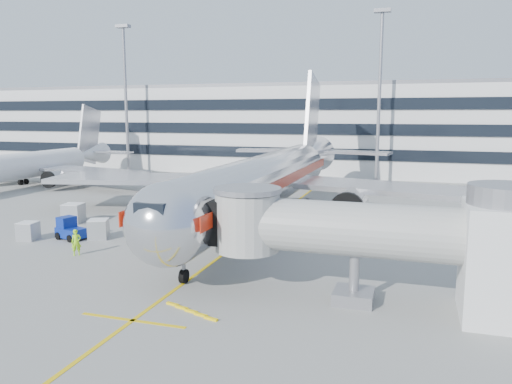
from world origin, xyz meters
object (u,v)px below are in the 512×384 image
(cargo_container_left, at_px, (28,231))
(cargo_container_right, at_px, (73,213))
(baggage_tug, at_px, (70,229))
(cargo_container_front, at_px, (99,229))
(main_jet, at_px, (271,178))
(belt_loader, at_px, (182,231))
(ramp_worker, at_px, (76,242))

(cargo_container_left, distance_m, cargo_container_right, 6.88)
(baggage_tug, height_order, cargo_container_front, baggage_tug)
(main_jet, xyz_separation_m, belt_loader, (-5.30, -9.14, -3.66))
(cargo_container_right, height_order, ramp_worker, ramp_worker)
(main_jet, height_order, baggage_tug, main_jet)
(baggage_tug, height_order, cargo_container_left, baggage_tug)
(baggage_tug, xyz_separation_m, cargo_container_right, (-3.87, 5.54, 0.12))
(cargo_container_left, bearing_deg, belt_loader, 21.58)
(baggage_tug, distance_m, cargo_container_left, 3.40)
(main_jet, xyz_separation_m, baggage_tug, (-14.08, -12.54, -3.41))
(main_jet, xyz_separation_m, cargo_container_left, (-17.22, -13.85, -3.47))
(baggage_tug, relative_size, ramp_worker, 1.43)
(belt_loader, bearing_deg, ramp_worker, -124.58)
(belt_loader, height_order, ramp_worker, belt_loader)
(cargo_container_right, relative_size, cargo_container_front, 1.00)
(cargo_container_left, bearing_deg, main_jet, 38.81)
(belt_loader, bearing_deg, cargo_container_right, 170.45)
(belt_loader, xyz_separation_m, ramp_worker, (-5.08, -7.37, 0.41))
(cargo_container_right, distance_m, ramp_worker, 12.15)
(main_jet, height_order, cargo_container_right, main_jet)
(belt_loader, bearing_deg, cargo_container_left, -158.42)
(belt_loader, distance_m, ramp_worker, 8.97)
(cargo_container_right, bearing_deg, cargo_container_front, -37.43)
(main_jet, distance_m, belt_loader, 11.18)
(cargo_container_right, bearing_deg, cargo_container_left, -83.86)
(baggage_tug, relative_size, cargo_container_left, 1.73)
(cargo_container_front, bearing_deg, baggage_tug, -159.18)
(belt_loader, xyz_separation_m, baggage_tug, (-8.78, -3.41, 0.25))
(belt_loader, bearing_deg, main_jet, 59.89)
(main_jet, bearing_deg, cargo_container_front, -135.35)
(cargo_container_left, bearing_deg, cargo_container_right, 96.14)
(belt_loader, bearing_deg, baggage_tug, -158.79)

